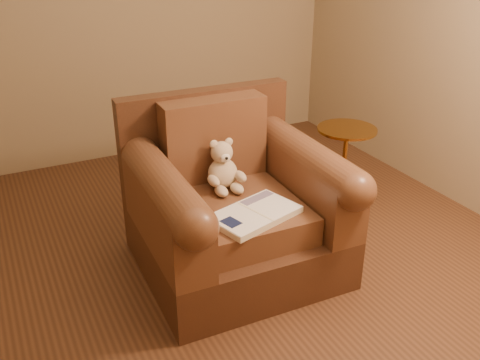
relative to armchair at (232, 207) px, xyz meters
name	(u,v)px	position (x,y,z in m)	size (l,w,h in m)	color
floor	(214,264)	(-0.12, 0.02, -0.39)	(4.00, 4.00, 0.00)	#52311C
armchair	(232,207)	(0.00, 0.00, 0.00)	(1.15, 1.09, 1.01)	#452717
teddy_bear	(223,170)	(-0.01, 0.09, 0.21)	(0.23, 0.26, 0.31)	#C8AE8C
guidebook	(255,214)	(-0.02, -0.31, 0.11)	(0.54, 0.41, 0.04)	beige
side_table	(344,163)	(1.09, 0.34, -0.07)	(0.43, 0.43, 0.60)	#BA8133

